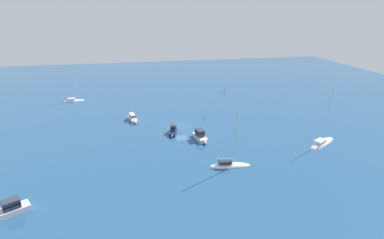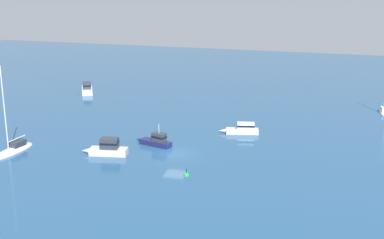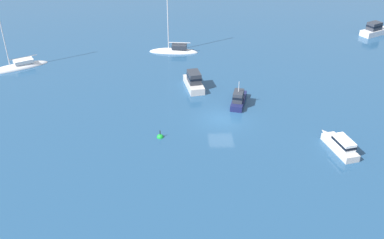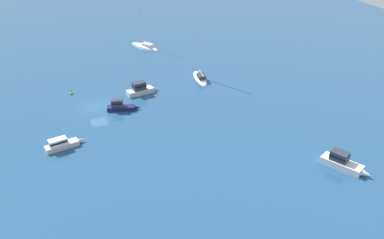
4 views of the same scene
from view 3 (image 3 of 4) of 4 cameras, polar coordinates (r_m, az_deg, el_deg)
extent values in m
plane|color=navy|center=(42.56, 3.94, 0.08)|extent=(165.12, 165.12, 0.00)
ellipsoid|color=white|center=(58.71, -2.44, 8.86)|extent=(2.36, 6.63, 1.09)
cube|color=#2D333D|center=(58.34, -1.69, 9.59)|extent=(1.38, 2.06, 0.55)
cylinder|color=silver|center=(57.07, -3.23, 13.87)|extent=(0.14, 0.14, 9.59)
cylinder|color=silver|center=(58.16, -1.66, 10.08)|extent=(0.42, 2.92, 0.12)
ellipsoid|color=white|center=(57.84, -22.05, 6.29)|extent=(5.37, 7.47, 1.07)
cube|color=white|center=(57.69, -21.32, 7.19)|extent=(2.26, 2.61, 0.43)
cylinder|color=silver|center=(55.94, -23.90, 11.28)|extent=(0.12, 0.12, 10.04)
cylinder|color=silver|center=(57.54, -21.37, 7.62)|extent=(1.77, 2.99, 0.10)
cube|color=#191E4C|center=(45.39, 6.16, 2.44)|extent=(4.12, 2.21, 0.61)
cone|color=#191E4C|center=(47.53, 6.57, 3.75)|extent=(1.11, 0.85, 0.61)
cube|color=#2D333D|center=(44.57, 6.13, 3.09)|extent=(1.78, 1.35, 1.04)
cube|color=black|center=(44.55, 6.13, 3.15)|extent=(1.83, 1.40, 0.24)
cylinder|color=silver|center=(44.10, 6.20, 4.33)|extent=(0.08, 0.08, 1.08)
cube|color=white|center=(70.65, 22.95, 10.58)|extent=(3.73, 4.93, 0.81)
cube|color=#2D333D|center=(70.04, 22.89, 11.28)|extent=(2.10, 2.32, 1.11)
cube|color=black|center=(70.03, 22.90, 11.32)|extent=(2.16, 2.38, 0.24)
cube|color=silver|center=(39.80, 18.87, -3.46)|extent=(4.29, 2.21, 0.62)
cone|color=silver|center=(41.53, 17.06, -1.64)|extent=(1.14, 0.84, 0.62)
cube|color=white|center=(39.13, 19.37, -2.93)|extent=(2.36, 1.51, 0.80)
cube|color=black|center=(39.11, 19.38, -2.88)|extent=(2.40, 1.56, 0.24)
cube|color=silver|center=(48.51, 0.23, 4.62)|extent=(4.43, 2.32, 0.76)
cone|color=silver|center=(50.80, -0.43, 5.84)|extent=(1.18, 0.94, 0.76)
cube|color=#2D333D|center=(47.97, 0.27, 5.61)|extent=(2.15, 1.59, 1.21)
cube|color=black|center=(47.94, 0.27, 5.68)|extent=(2.20, 1.64, 0.24)
sphere|color=green|center=(39.69, -4.21, -2.34)|extent=(0.61, 0.61, 0.61)
cylinder|color=black|center=(39.42, -4.23, -1.71)|extent=(0.08, 0.08, 0.41)
camera|label=1|loc=(95.95, 7.27, 31.23)|focal=28.44mm
camera|label=2|loc=(51.99, -72.28, 8.32)|focal=48.36mm
camera|label=4|loc=(68.32, 66.78, 19.21)|focal=38.86mm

